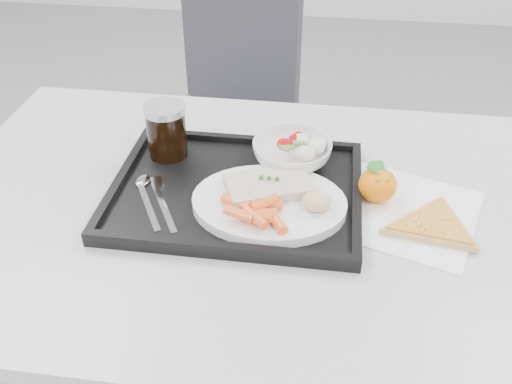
% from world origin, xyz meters
% --- Properties ---
extents(table, '(1.20, 0.80, 0.75)m').
position_xyz_m(table, '(0.00, 0.30, 0.68)').
color(table, '#ACACAE').
rests_on(table, ground).
extents(chair, '(0.55, 0.56, 0.93)m').
position_xyz_m(chair, '(-0.18, 1.07, 0.54)').
color(chair, '#323339').
rests_on(chair, ground).
extents(tray, '(0.45, 0.35, 0.03)m').
position_xyz_m(tray, '(-0.04, 0.32, 0.76)').
color(tray, black).
rests_on(tray, table).
extents(dinner_plate, '(0.27, 0.27, 0.02)m').
position_xyz_m(dinner_plate, '(0.03, 0.27, 0.77)').
color(dinner_plate, white).
rests_on(dinner_plate, tray).
extents(fish_fillet, '(0.17, 0.14, 0.03)m').
position_xyz_m(fish_fillet, '(0.02, 0.30, 0.79)').
color(fish_fillet, beige).
rests_on(fish_fillet, dinner_plate).
extents(bread_roll, '(0.06, 0.05, 0.03)m').
position_xyz_m(bread_roll, '(0.11, 0.26, 0.80)').
color(bread_roll, '#D0B382').
rests_on(bread_roll, dinner_plate).
extents(salad_bowl, '(0.15, 0.15, 0.05)m').
position_xyz_m(salad_bowl, '(0.05, 0.42, 0.79)').
color(salad_bowl, white).
rests_on(salad_bowl, tray).
extents(cola_glass, '(0.08, 0.08, 0.11)m').
position_xyz_m(cola_glass, '(-0.19, 0.42, 0.82)').
color(cola_glass, black).
rests_on(cola_glass, tray).
extents(cutlery, '(0.12, 0.16, 0.01)m').
position_xyz_m(cutlery, '(-0.19, 0.27, 0.77)').
color(cutlery, silver).
rests_on(cutlery, tray).
extents(napkin, '(0.31, 0.31, 0.00)m').
position_xyz_m(napkin, '(0.26, 0.31, 0.75)').
color(napkin, white).
rests_on(napkin, table).
extents(tangerine, '(0.08, 0.08, 0.07)m').
position_xyz_m(tangerine, '(0.21, 0.34, 0.79)').
color(tangerine, '#FFAE1F').
rests_on(tangerine, napkin).
extents(pizza_slice, '(0.24, 0.24, 0.02)m').
position_xyz_m(pizza_slice, '(0.31, 0.27, 0.76)').
color(pizza_slice, tan).
rests_on(pizza_slice, napkin).
extents(carrot_pile, '(0.12, 0.09, 0.03)m').
position_xyz_m(carrot_pile, '(0.01, 0.22, 0.80)').
color(carrot_pile, '#F95E24').
rests_on(carrot_pile, dinner_plate).
extents(salad_contents, '(0.10, 0.08, 0.03)m').
position_xyz_m(salad_contents, '(0.07, 0.43, 0.80)').
color(salad_contents, '#B30708').
rests_on(salad_contents, salad_bowl).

